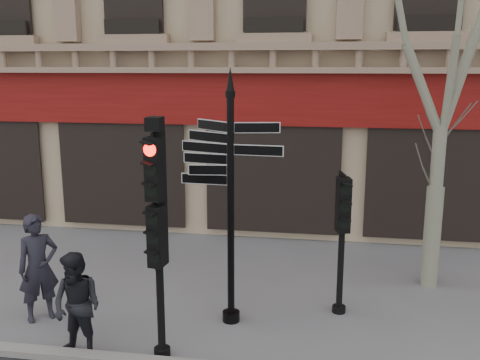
% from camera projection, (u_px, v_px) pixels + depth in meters
% --- Properties ---
extents(ground, '(80.00, 80.00, 0.00)m').
position_uv_depth(ground, '(242.00, 328.00, 9.15)').
color(ground, slate).
rests_on(ground, ground).
extents(fingerpost, '(2.23, 2.23, 4.40)m').
position_uv_depth(fingerpost, '(231.00, 155.00, 8.80)').
color(fingerpost, black).
rests_on(fingerpost, ground).
extents(traffic_signal_main, '(0.44, 0.34, 3.70)m').
position_uv_depth(traffic_signal_main, '(157.00, 210.00, 7.79)').
color(traffic_signal_main, black).
rests_on(traffic_signal_main, ground).
extents(traffic_signal_secondary, '(0.47, 0.38, 2.52)m').
position_uv_depth(traffic_signal_secondary, '(342.00, 220.00, 9.38)').
color(traffic_signal_secondary, black).
rests_on(traffic_signal_secondary, ground).
extents(pedestrian_a, '(0.82, 0.81, 1.91)m').
position_uv_depth(pedestrian_a, '(38.00, 268.00, 9.31)').
color(pedestrian_a, '#22202B').
rests_on(pedestrian_a, ground).
extents(pedestrian_b, '(0.93, 0.79, 1.67)m').
position_uv_depth(pedestrian_b, '(77.00, 306.00, 8.09)').
color(pedestrian_b, black).
rests_on(pedestrian_b, ground).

